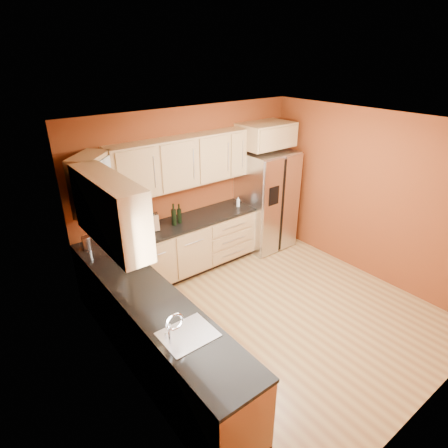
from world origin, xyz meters
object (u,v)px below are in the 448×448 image
Objects in this scene: refrigerator at (266,200)px; knife_block at (155,223)px; wine_bottle_a at (174,214)px; canister_left at (87,244)px; soap_dispenser at (238,202)px.

refrigerator is 2.20m from knife_block.
wine_bottle_a is (-1.88, 0.06, 0.20)m from refrigerator.
canister_left is 1.01m from knife_block.
canister_left is 0.52× the size of wine_bottle_a.
refrigerator is 10.70× the size of soap_dispenser.
refrigerator reaches higher than soap_dispenser.
soap_dispenser is (-0.63, 0.02, 0.11)m from refrigerator.
refrigerator reaches higher than knife_block.
canister_left is at bearing 178.21° from refrigerator.
soap_dispenser is (1.24, -0.03, -0.09)m from wine_bottle_a.
canister_left is at bearing -164.98° from knife_block.
refrigerator is 9.80× the size of canister_left.
wine_bottle_a is at bearing 11.67° from knife_block.
knife_block is (-0.32, 0.02, -0.06)m from wine_bottle_a.
wine_bottle_a is 1.25m from soap_dispenser.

